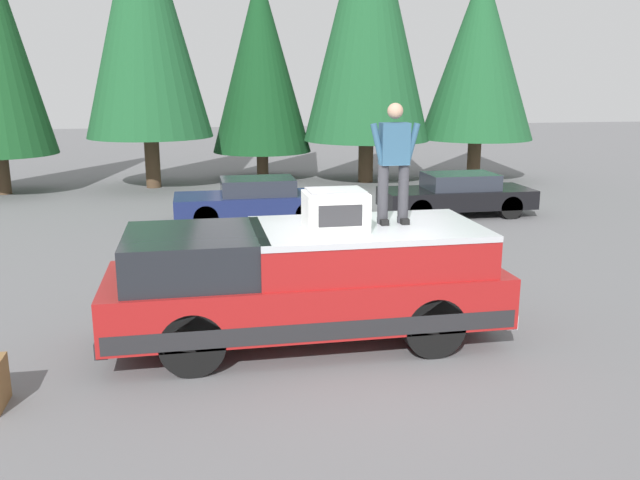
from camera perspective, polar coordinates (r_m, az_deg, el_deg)
The scene contains 10 objects.
ground_plane at distance 9.47m, azimuth 2.89°, elevation -9.14°, with size 90.00×90.00×0.00m, color slate.
pickup_truck at distance 9.43m, azimuth -1.19°, elevation -3.60°, with size 2.01×5.54×1.65m.
compressor_unit at distance 9.06m, azimuth 1.33°, elevation 2.57°, with size 0.65×0.84×0.56m.
person_on_truck_bed at distance 9.46m, azimuth 6.34°, elevation 6.79°, with size 0.29×0.72×1.69m.
parked_car_black at distance 18.70m, azimuth 11.60°, elevation 3.83°, with size 1.64×4.10×1.16m.
parked_car_navy at distance 17.51m, azimuth -5.57°, elevation 3.40°, with size 1.64×4.10×1.16m.
conifer_far_left at distance 25.42m, azimuth 13.47°, elevation 15.27°, with size 4.07×4.07×7.63m.
conifer_left at distance 24.34m, azimuth 4.13°, elevation 18.80°, with size 4.47×4.47×10.28m.
conifer_center_left at distance 25.08m, azimuth -5.10°, elevation 14.94°, with size 3.62×3.62×7.53m.
conifer_center_right at distance 23.76m, azimuth -14.82°, elevation 18.25°, with size 4.21×4.21×9.83m.
Camera 1 is at (-8.49, 2.09, 3.66)m, focal length 37.48 mm.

